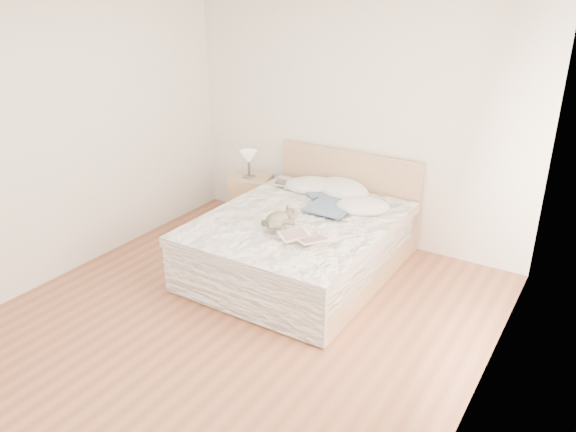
% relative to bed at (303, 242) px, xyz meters
% --- Properties ---
extents(floor, '(4.00, 4.50, 0.00)m').
position_rel_bed_xyz_m(floor, '(0.00, -1.19, -0.31)').
color(floor, brown).
rests_on(floor, ground).
extents(wall_back, '(4.00, 0.02, 2.70)m').
position_rel_bed_xyz_m(wall_back, '(0.00, 1.06, 1.04)').
color(wall_back, white).
rests_on(wall_back, ground).
extents(wall_left, '(0.02, 4.50, 2.70)m').
position_rel_bed_xyz_m(wall_left, '(-2.00, -1.19, 1.04)').
color(wall_left, white).
rests_on(wall_left, ground).
extents(wall_right, '(0.02, 4.50, 2.70)m').
position_rel_bed_xyz_m(wall_right, '(2.00, -1.19, 1.04)').
color(wall_right, white).
rests_on(wall_right, ground).
extents(window, '(0.02, 1.30, 1.10)m').
position_rel_bed_xyz_m(window, '(1.99, -0.89, 1.14)').
color(window, white).
rests_on(window, wall_right).
extents(bed, '(1.72, 2.14, 1.00)m').
position_rel_bed_xyz_m(bed, '(0.00, 0.00, 0.00)').
color(bed, tan).
rests_on(bed, floor).
extents(nightstand, '(0.54, 0.50, 0.56)m').
position_rel_bed_xyz_m(nightstand, '(-1.17, 0.75, -0.03)').
color(nightstand, tan).
rests_on(nightstand, floor).
extents(table_lamp, '(0.22, 0.22, 0.33)m').
position_rel_bed_xyz_m(table_lamp, '(-1.18, 0.72, 0.49)').
color(table_lamp, '#4B4541').
rests_on(table_lamp, nightstand).
extents(pillow_left, '(0.70, 0.63, 0.17)m').
position_rel_bed_xyz_m(pillow_left, '(-0.30, 0.69, 0.33)').
color(pillow_left, silver).
rests_on(pillow_left, bed).
extents(pillow_middle, '(0.81, 0.72, 0.20)m').
position_rel_bed_xyz_m(pillow_middle, '(0.05, 0.75, 0.33)').
color(pillow_middle, white).
rests_on(pillow_middle, bed).
extents(pillow_right, '(0.65, 0.58, 0.16)m').
position_rel_bed_xyz_m(pillow_right, '(0.44, 0.43, 0.33)').
color(pillow_right, silver).
rests_on(pillow_right, bed).
extents(blouse, '(0.67, 0.72, 0.03)m').
position_rel_bed_xyz_m(blouse, '(0.16, 0.35, 0.32)').
color(blouse, '#374F6C').
rests_on(blouse, bed).
extents(photo_book, '(0.35, 0.30, 0.02)m').
position_rel_bed_xyz_m(photo_book, '(-0.57, 0.59, 0.32)').
color(photo_book, silver).
rests_on(photo_book, bed).
extents(childrens_book, '(0.48, 0.44, 0.03)m').
position_rel_bed_xyz_m(childrens_book, '(0.31, -0.51, 0.32)').
color(childrens_book, '#F3EBC2').
rests_on(childrens_book, bed).
extents(teddy_bear, '(0.31, 0.36, 0.16)m').
position_rel_bed_xyz_m(teddy_bear, '(-0.03, -0.43, 0.34)').
color(teddy_bear, '#62594C').
rests_on(teddy_bear, bed).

